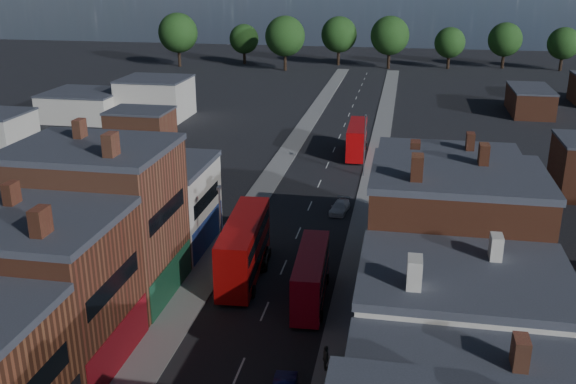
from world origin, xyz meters
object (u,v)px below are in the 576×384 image
at_px(ped_3, 326,358).
at_px(bus_1, 311,276).
at_px(bus_2, 357,139).
at_px(car_3, 340,207).
at_px(bus_0, 244,246).
at_px(car_2, 257,258).

bearing_deg(ped_3, bus_1, -0.58).
bearing_deg(bus_2, car_3, -91.33).
relative_size(bus_1, car_3, 2.33).
distance_m(bus_1, bus_2, 43.21).
xyz_separation_m(bus_1, car_3, (0.22, 20.25, -1.66)).
bearing_deg(bus_0, car_2, 71.22).
height_order(bus_0, bus_1, bus_0).
bearing_deg(ped_3, bus_2, -12.67).
bearing_deg(ped_3, bus_0, 19.52).
distance_m(car_2, car_3, 15.68).
xyz_separation_m(bus_0, bus_1, (6.40, -3.42, -0.55)).
distance_m(bus_1, car_2, 8.32).
distance_m(bus_0, car_2, 3.27).
bearing_deg(car_3, bus_0, -104.02).
distance_m(car_3, ped_3, 29.70).
height_order(bus_1, ped_3, bus_1).
distance_m(bus_2, ped_3, 52.64).
relative_size(bus_1, bus_2, 0.92).
relative_size(bus_1, ped_3, 5.41).
distance_m(bus_2, car_2, 37.96).
bearing_deg(bus_1, car_2, 132.24).
xyz_separation_m(car_3, ped_3, (2.21, -29.62, 0.42)).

